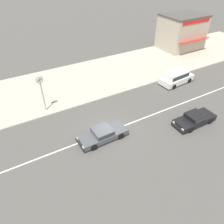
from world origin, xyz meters
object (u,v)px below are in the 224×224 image
street_clock (41,85)px  minivan_white_4 (176,77)px  sedan_dark_grey_0 (103,134)px  shopfront_corner_warung (182,32)px  sedan_black_3 (195,119)px

street_clock → minivan_white_4: bearing=-8.1°
sedan_dark_grey_0 → shopfront_corner_warung: size_ratio=0.67×
sedan_black_3 → shopfront_corner_warung: shopfront_corner_warung is taller
minivan_white_4 → street_clock: size_ratio=1.21×
minivan_white_4 → sedan_dark_grey_0: bearing=-161.1°
sedan_black_3 → street_clock: size_ratio=1.12×
minivan_white_4 → shopfront_corner_warung: shopfront_corner_warung is taller
sedan_black_3 → street_clock: 14.90m
sedan_black_3 → street_clock: street_clock is taller
sedan_dark_grey_0 → shopfront_corner_warung: bearing=31.2°
sedan_dark_grey_0 → minivan_white_4: bearing=18.9°
minivan_white_4 → street_clock: bearing=171.9°
sedan_dark_grey_0 → shopfront_corner_warung: 24.97m
shopfront_corner_warung → minivan_white_4: bearing=-135.6°
sedan_dark_grey_0 → sedan_black_3: 8.87m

